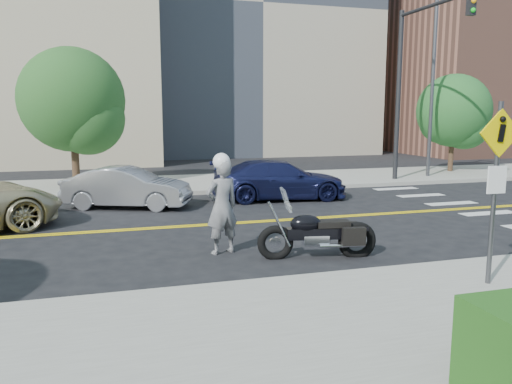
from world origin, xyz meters
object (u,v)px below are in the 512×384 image
object	(u,v)px
pedestrian_sign	(496,176)
motorcycle	(318,223)
parked_car_blue	(279,180)
motorcyclist	(222,204)
parked_car_silver	(127,187)

from	to	relation	value
pedestrian_sign	motorcycle	xyz separation A→B (m)	(-1.95, 2.66, -1.23)
pedestrian_sign	parked_car_blue	distance (m)	9.71
motorcyclist	parked_car_silver	size ratio (longest dim) A/B	0.55
parked_car_blue	parked_car_silver	bearing A→B (deg)	97.03
motorcyclist	parked_car_blue	bearing A→B (deg)	-135.34
pedestrian_sign	parked_car_blue	bearing A→B (deg)	92.49
motorcyclist	motorcycle	world-z (taller)	motorcyclist
motorcyclist	parked_car_silver	distance (m)	6.19
parked_car_blue	motorcycle	bearing A→B (deg)	172.81
pedestrian_sign	motorcycle	distance (m)	3.52
motorcyclist	parked_car_silver	bearing A→B (deg)	-89.90
parked_car_silver	parked_car_blue	world-z (taller)	parked_car_blue
parked_car_silver	parked_car_blue	size ratio (longest dim) A/B	0.84
motorcyclist	motorcycle	size ratio (longest dim) A/B	0.90
parked_car_silver	parked_car_blue	distance (m)	5.12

